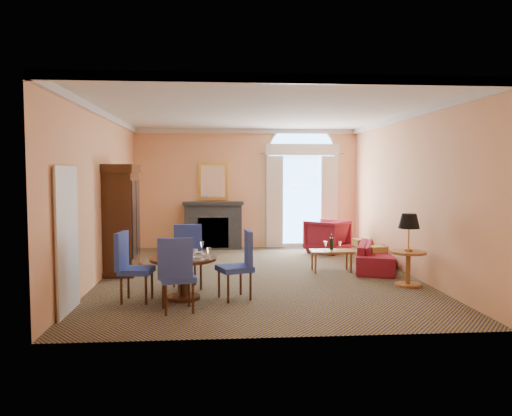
{
  "coord_description": "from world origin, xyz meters",
  "views": [
    {
      "loc": [
        -0.81,
        -9.7,
        2.02
      ],
      "look_at": [
        0.0,
        0.5,
        1.3
      ],
      "focal_mm": 35.0,
      "sensor_mm": 36.0,
      "label": 1
    }
  ],
  "objects": [
    {
      "name": "coffee_table",
      "position": [
        1.54,
        0.28,
        0.41
      ],
      "size": [
        0.89,
        0.52,
        0.76
      ],
      "rotation": [
        0.0,
        0.0,
        -0.05
      ],
      "color": "#9A602E",
      "rests_on": "ground"
    },
    {
      "name": "room_envelope",
      "position": [
        -0.03,
        0.67,
        2.51
      ],
      "size": [
        6.04,
        7.52,
        3.45
      ],
      "color": "#FBB078",
      "rests_on": "ground"
    },
    {
      "name": "dining_chair_east",
      "position": [
        -0.42,
        -1.82,
        0.63
      ],
      "size": [
        0.64,
        0.64,
        1.11
      ],
      "rotation": [
        0.0,
        0.0,
        1.94
      ],
      "color": "#2940A1",
      "rests_on": "ground"
    },
    {
      "name": "armchair",
      "position": [
        1.99,
        2.68,
        0.42
      ],
      "size": [
        1.29,
        1.29,
        0.84
      ],
      "primitive_type": "imported",
      "rotation": [
        0.0,
        0.0,
        3.98
      ],
      "color": "maroon",
      "rests_on": "ground"
    },
    {
      "name": "side_table",
      "position": [
        2.6,
        -1.13,
        0.81
      ],
      "size": [
        0.63,
        0.63,
        1.27
      ],
      "color": "#9A602E",
      "rests_on": "ground"
    },
    {
      "name": "armoire",
      "position": [
        -2.72,
        0.45,
        1.06
      ],
      "size": [
        0.63,
        1.11,
        2.19
      ],
      "color": "#31190B",
      "rests_on": "ground"
    },
    {
      "name": "dining_table",
      "position": [
        -1.35,
        -1.75,
        0.51
      ],
      "size": [
        1.07,
        1.07,
        0.87
      ],
      "color": "#31190B",
      "rests_on": "ground"
    },
    {
      "name": "dining_chair_north",
      "position": [
        -1.33,
        -0.92,
        0.63
      ],
      "size": [
        0.62,
        0.62,
        1.11
      ],
      "rotation": [
        0.0,
        0.0,
        3.45
      ],
      "color": "#2940A1",
      "rests_on": "ground"
    },
    {
      "name": "dining_chair_west",
      "position": [
        -2.17,
        -1.87,
        0.63
      ],
      "size": [
        0.56,
        0.55,
        1.11
      ],
      "rotation": [
        0.0,
        0.0,
        -1.68
      ],
      "color": "#2940A1",
      "rests_on": "ground"
    },
    {
      "name": "ground",
      "position": [
        0.0,
        0.0,
        0.0
      ],
      "size": [
        7.5,
        7.5,
        0.0
      ],
      "primitive_type": "plane",
      "color": "#13153E",
      "rests_on": "ground"
    },
    {
      "name": "sofa",
      "position": [
        2.55,
        0.43,
        0.28
      ],
      "size": [
        1.35,
        2.05,
        0.56
      ],
      "primitive_type": "imported",
      "rotation": [
        0.0,
        0.0,
        1.22
      ],
      "color": "maroon",
      "rests_on": "ground"
    },
    {
      "name": "dining_chair_south",
      "position": [
        -1.39,
        -2.57,
        0.63
      ],
      "size": [
        0.58,
        0.58,
        1.11
      ],
      "rotation": [
        0.0,
        0.0,
        0.2
      ],
      "color": "#2940A1",
      "rests_on": "ground"
    }
  ]
}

